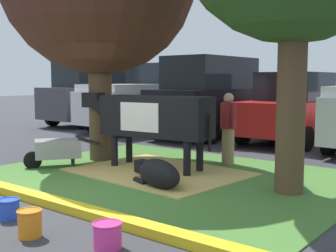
{
  "coord_description": "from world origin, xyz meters",
  "views": [
    {
      "loc": [
        5.41,
        -4.64,
        1.8
      ],
      "look_at": [
        0.07,
        2.07,
        0.9
      ],
      "focal_mm": 46.87,
      "sensor_mm": 36.0,
      "label": 1
    }
  ],
  "objects_px": {
    "person_handler": "(228,127)",
    "sedan_red": "(295,108)",
    "calf_lying": "(158,174)",
    "bucket_orange": "(30,223)",
    "bucket_blue": "(9,209)",
    "suv_dark_grey": "(97,93)",
    "wheelbarrow": "(57,149)",
    "pickup_truck_maroon": "(149,99)",
    "cow_holstein": "(151,117)",
    "bucket_pink": "(107,235)",
    "suv_black": "(211,97)"
  },
  "relations": [
    {
      "from": "person_handler",
      "to": "sedan_red",
      "type": "bearing_deg",
      "value": 93.96
    },
    {
      "from": "calf_lying",
      "to": "bucket_orange",
      "type": "relative_size",
      "value": 4.14
    },
    {
      "from": "person_handler",
      "to": "bucket_blue",
      "type": "distance_m",
      "value": 5.01
    },
    {
      "from": "calf_lying",
      "to": "suv_dark_grey",
      "type": "relative_size",
      "value": 0.29
    },
    {
      "from": "wheelbarrow",
      "to": "pickup_truck_maroon",
      "type": "relative_size",
      "value": 0.27
    },
    {
      "from": "calf_lying",
      "to": "suv_dark_grey",
      "type": "xyz_separation_m",
      "value": [
        -8.64,
        6.54,
        1.03
      ]
    },
    {
      "from": "cow_holstein",
      "to": "suv_dark_grey",
      "type": "height_order",
      "value": "suv_dark_grey"
    },
    {
      "from": "bucket_blue",
      "to": "sedan_red",
      "type": "height_order",
      "value": "sedan_red"
    },
    {
      "from": "bucket_pink",
      "to": "pickup_truck_maroon",
      "type": "relative_size",
      "value": 0.06
    },
    {
      "from": "bucket_blue",
      "to": "wheelbarrow",
      "type": "bearing_deg",
      "value": 132.42
    },
    {
      "from": "wheelbarrow",
      "to": "suv_black",
      "type": "relative_size",
      "value": 0.32
    },
    {
      "from": "bucket_blue",
      "to": "bucket_orange",
      "type": "xyz_separation_m",
      "value": [
        0.77,
        -0.21,
        0.03
      ]
    },
    {
      "from": "calf_lying",
      "to": "cow_holstein",
      "type": "bearing_deg",
      "value": 134.78
    },
    {
      "from": "calf_lying",
      "to": "sedan_red",
      "type": "relative_size",
      "value": 0.3
    },
    {
      "from": "pickup_truck_maroon",
      "to": "wheelbarrow",
      "type": "bearing_deg",
      "value": -64.09
    },
    {
      "from": "bucket_blue",
      "to": "bucket_orange",
      "type": "height_order",
      "value": "bucket_orange"
    },
    {
      "from": "cow_holstein",
      "to": "pickup_truck_maroon",
      "type": "bearing_deg",
      "value": 131.37
    },
    {
      "from": "person_handler",
      "to": "bucket_orange",
      "type": "relative_size",
      "value": 4.78
    },
    {
      "from": "suv_dark_grey",
      "to": "suv_black",
      "type": "height_order",
      "value": "same"
    },
    {
      "from": "suv_black",
      "to": "sedan_red",
      "type": "xyz_separation_m",
      "value": [
        2.62,
        0.42,
        -0.29
      ]
    },
    {
      "from": "suv_black",
      "to": "person_handler",
      "type": "bearing_deg",
      "value": -52.7
    },
    {
      "from": "sedan_red",
      "to": "bucket_orange",
      "type": "bearing_deg",
      "value": -85.51
    },
    {
      "from": "bucket_orange",
      "to": "sedan_red",
      "type": "height_order",
      "value": "sedan_red"
    },
    {
      "from": "person_handler",
      "to": "cow_holstein",
      "type": "bearing_deg",
      "value": -124.11
    },
    {
      "from": "calf_lying",
      "to": "wheelbarrow",
      "type": "relative_size",
      "value": 0.89
    },
    {
      "from": "bucket_orange",
      "to": "suv_dark_grey",
      "type": "bearing_deg",
      "value": 134.18
    },
    {
      "from": "calf_lying",
      "to": "pickup_truck_maroon",
      "type": "bearing_deg",
      "value": 131.94
    },
    {
      "from": "calf_lying",
      "to": "bucket_blue",
      "type": "xyz_separation_m",
      "value": [
        -0.43,
        -2.5,
        -0.1
      ]
    },
    {
      "from": "person_handler",
      "to": "suv_black",
      "type": "xyz_separation_m",
      "value": [
        -2.91,
        3.82,
        0.45
      ]
    },
    {
      "from": "wheelbarrow",
      "to": "sedan_red",
      "type": "relative_size",
      "value": 0.34
    },
    {
      "from": "bucket_blue",
      "to": "bucket_orange",
      "type": "distance_m",
      "value": 0.8
    },
    {
      "from": "calf_lying",
      "to": "person_handler",
      "type": "relative_size",
      "value": 0.87
    },
    {
      "from": "bucket_orange",
      "to": "pickup_truck_maroon",
      "type": "xyz_separation_m",
      "value": [
        -6.25,
        9.28,
        0.95
      ]
    },
    {
      "from": "person_handler",
      "to": "bucket_blue",
      "type": "xyz_separation_m",
      "value": [
        -0.33,
        -4.95,
        -0.68
      ]
    },
    {
      "from": "person_handler",
      "to": "wheelbarrow",
      "type": "height_order",
      "value": "person_handler"
    },
    {
      "from": "cow_holstein",
      "to": "suv_dark_grey",
      "type": "relative_size",
      "value": 0.68
    },
    {
      "from": "person_handler",
      "to": "pickup_truck_maroon",
      "type": "xyz_separation_m",
      "value": [
        -5.81,
        4.13,
        0.3
      ]
    },
    {
      "from": "cow_holstein",
      "to": "wheelbarrow",
      "type": "distance_m",
      "value": 2.09
    },
    {
      "from": "bucket_orange",
      "to": "pickup_truck_maroon",
      "type": "relative_size",
      "value": 0.06
    },
    {
      "from": "suv_dark_grey",
      "to": "pickup_truck_maroon",
      "type": "height_order",
      "value": "suv_dark_grey"
    },
    {
      "from": "cow_holstein",
      "to": "bucket_blue",
      "type": "xyz_separation_m",
      "value": [
        0.62,
        -3.55,
        -0.93
      ]
    },
    {
      "from": "calf_lying",
      "to": "bucket_orange",
      "type": "distance_m",
      "value": 2.73
    },
    {
      "from": "bucket_blue",
      "to": "suv_black",
      "type": "relative_size",
      "value": 0.06
    },
    {
      "from": "bucket_blue",
      "to": "suv_black",
      "type": "bearing_deg",
      "value": 106.41
    },
    {
      "from": "cow_holstein",
      "to": "suv_black",
      "type": "bearing_deg",
      "value": 110.66
    },
    {
      "from": "bucket_orange",
      "to": "sedan_red",
      "type": "bearing_deg",
      "value": 94.49
    },
    {
      "from": "cow_holstein",
      "to": "suv_dark_grey",
      "type": "distance_m",
      "value": 9.38
    },
    {
      "from": "cow_holstein",
      "to": "bucket_blue",
      "type": "bearing_deg",
      "value": -80.17
    },
    {
      "from": "cow_holstein",
      "to": "sedan_red",
      "type": "height_order",
      "value": "sedan_red"
    },
    {
      "from": "calf_lying",
      "to": "bucket_pink",
      "type": "bearing_deg",
      "value": -61.57
    }
  ]
}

